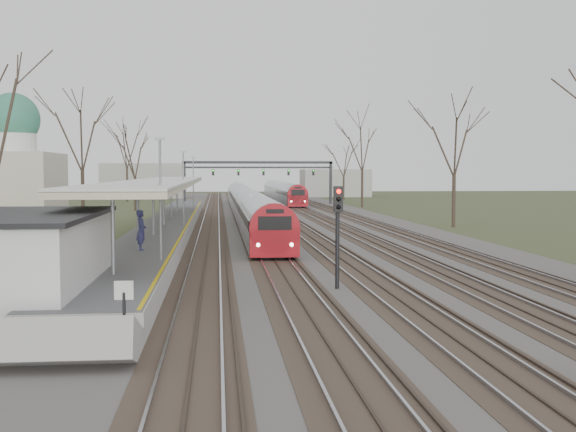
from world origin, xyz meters
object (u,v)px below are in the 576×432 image
(passenger, at_px, (141,230))
(signal_post, at_px, (338,222))
(train_near, at_px, (246,202))
(train_far, at_px, (282,192))

(passenger, xyz_separation_m, signal_post, (8.14, -6.09, 0.78))
(passenger, height_order, signal_post, signal_post)
(train_near, height_order, signal_post, signal_post)
(train_far, distance_m, signal_post, 83.54)
(train_near, xyz_separation_m, signal_post, (1.75, -46.16, 1.25))
(train_near, distance_m, train_far, 37.86)
(passenger, relative_size, signal_post, 0.46)
(signal_post, bearing_deg, train_near, 92.17)
(signal_post, bearing_deg, train_far, 86.40)
(train_near, bearing_deg, signal_post, -87.83)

